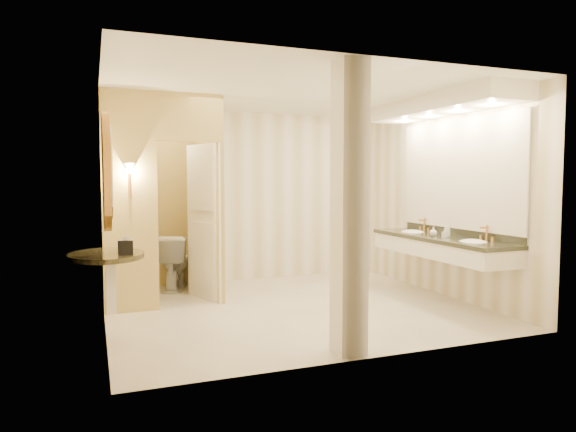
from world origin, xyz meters
The scene contains 16 objects.
floor centered at (0.00, 0.00, 0.00)m, with size 4.50×4.50×0.00m, color silver.
ceiling centered at (0.00, 0.00, 2.70)m, with size 4.50×4.50×0.00m, color white.
wall_back centered at (0.00, 2.00, 1.35)m, with size 4.50×0.02×2.70m, color white.
wall_front centered at (0.00, -2.00, 1.35)m, with size 4.50×0.02×2.70m, color white.
wall_left centered at (-2.25, 0.00, 1.35)m, with size 0.02×4.00×2.70m, color white.
wall_right centered at (2.25, 0.00, 1.35)m, with size 0.02×4.00×2.70m, color white.
toilet_closet centered at (-1.12, 0.97, 1.39)m, with size 1.50×1.55×2.70m.
wall_sconce centered at (-1.93, 0.43, 1.73)m, with size 0.14×0.14×0.42m.
vanity centered at (1.98, -0.40, 1.63)m, with size 0.75×2.53×2.09m.
console_shelf centered at (-2.21, -0.49, 1.34)m, with size 0.93×0.93×1.91m.
pillar centered at (-0.14, -1.80, 1.35)m, with size 0.27×0.27×2.70m, color white.
tissue_box centered at (-2.05, -0.64, 0.95)m, with size 0.14×0.14×0.14m, color black.
toilet centered at (-1.24, 1.64, 0.41)m, with size 0.46×0.80×0.82m, color white.
soap_bottle_a centered at (1.86, -0.60, 0.93)m, with size 0.05×0.06×0.12m, color beige.
soap_bottle_b centered at (1.88, -0.35, 0.94)m, with size 0.10×0.10×0.12m, color silver.
soap_bottle_c centered at (1.98, -0.50, 0.98)m, with size 0.08×0.08×0.21m, color #C6B28C.
Camera 1 is at (-2.34, -5.99, 1.62)m, focal length 32.00 mm.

